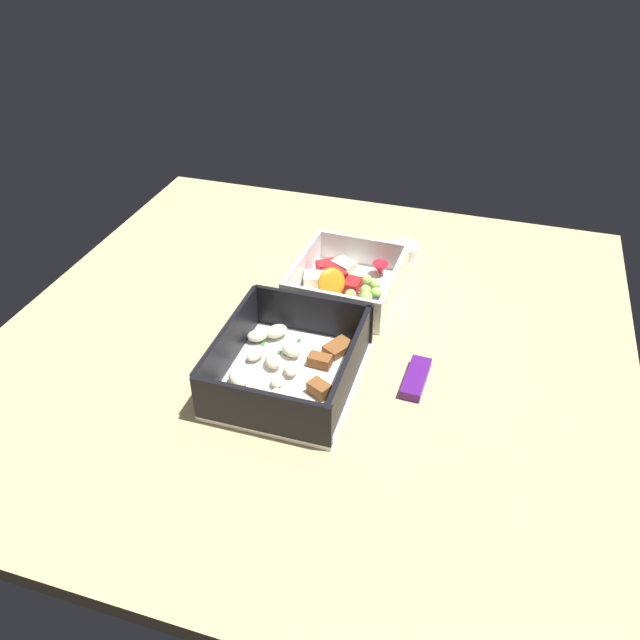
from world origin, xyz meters
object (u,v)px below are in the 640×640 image
candy_bar (416,378)px  pasta_container (287,365)px  paper_cup_liner (405,251)px  fruit_bowl (346,283)px

candy_bar → pasta_container: bearing=-75.8°
paper_cup_liner → candy_bar: bearing=13.6°
pasta_container → candy_bar: bearing=104.2°
pasta_container → fruit_bowl: 19.73cm
paper_cup_liner → pasta_container: bearing=-14.1°
pasta_container → candy_bar: pasta_container is taller
fruit_bowl → candy_bar: size_ratio=2.34×
pasta_container → fruit_bowl: pasta_container is taller
pasta_container → paper_cup_liner: 32.91cm
pasta_container → paper_cup_liner: (-31.90, 8.03, -0.87)cm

